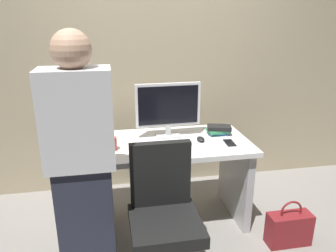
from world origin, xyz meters
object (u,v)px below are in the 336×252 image
mouse (201,139)px  person_at_desk (82,167)px  keyboard (165,144)px  book_stack (219,130)px  cell_phone (230,143)px  cup_near_keyboard (112,144)px  handbag (289,228)px  monitor (168,107)px  office_chair (164,224)px  cup_by_monitor (101,136)px  desk (167,168)px

mouse → person_at_desk: bearing=-148.5°
person_at_desk → keyboard: person_at_desk is taller
book_stack → cell_phone: book_stack is taller
mouse → cup_near_keyboard: (-0.71, -0.06, 0.03)m
handbag → monitor: bearing=144.5°
cell_phone → handbag: size_ratio=0.38×
cup_near_keyboard → handbag: 1.52m
office_chair → handbag: bearing=9.5°
cup_by_monitor → book_stack: size_ratio=0.43×
person_at_desk → mouse: bearing=31.5°
monitor → keyboard: (-0.06, -0.18, -0.25)m
keyboard → cup_near_keyboard: size_ratio=4.17×
desk → monitor: monitor is taller
office_chair → monitor: size_ratio=1.74×
person_at_desk → cup_near_keyboard: bearing=69.1°
person_at_desk → office_chair: bearing=-8.4°
keyboard → book_stack: (0.50, 0.16, 0.03)m
cup_by_monitor → cell_phone: size_ratio=0.66×
person_at_desk → keyboard: size_ratio=3.81×
person_at_desk → cup_near_keyboard: size_ratio=15.88×
cell_phone → cup_near_keyboard: bearing=-178.6°
book_stack → cell_phone: 0.22m
office_chair → book_stack: (0.61, 0.75, 0.35)m
monitor → cell_phone: size_ratio=3.75×
office_chair → mouse: office_chair is taller
cup_by_monitor → book_stack: (0.99, -0.02, -0.01)m
person_at_desk → cell_phone: person_at_desk is taller
cell_phone → handbag: 0.80m
desk → cell_phone: bearing=-14.7°
keyboard → mouse: size_ratio=4.30×
cup_by_monitor → handbag: cup_by_monitor is taller
keyboard → cup_by_monitor: 0.52m
monitor → handbag: bearing=-35.5°
monitor → book_stack: bearing=-3.2°
office_chair → person_at_desk: 0.64m
keyboard → person_at_desk: bearing=-137.6°
person_at_desk → monitor: person_at_desk is taller
monitor → cup_near_keyboard: 0.56m
keyboard → monitor: bearing=72.9°
handbag → person_at_desk: bearing=-176.2°
person_at_desk → cup_by_monitor: size_ratio=17.24×
monitor → cup_by_monitor: monitor is taller
book_stack → desk: bearing=-169.0°
desk → monitor: 0.50m
person_at_desk → monitor: (0.66, 0.70, 0.15)m
desk → mouse: 0.37m
cup_near_keyboard → keyboard: bearing=4.8°
mouse → cup_by_monitor: bearing=169.8°
book_stack → person_at_desk: bearing=-148.2°
person_at_desk → keyboard: (0.60, 0.52, -0.10)m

